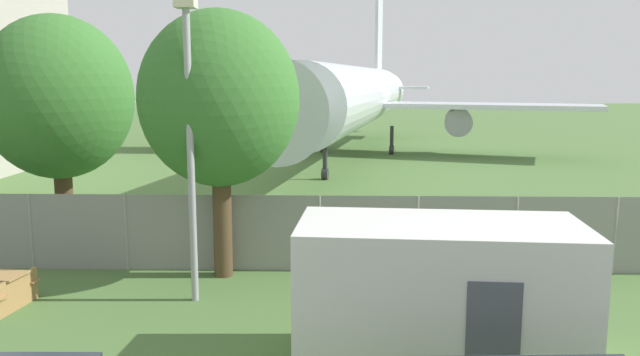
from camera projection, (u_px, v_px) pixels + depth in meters
The scene contains 6 objects.
perimeter_fence at pixel (223, 233), 16.34m from camera, with size 56.07×0.07×2.03m.
airplane at pixel (355, 97), 40.31m from camera, with size 30.66×38.40×11.58m.
portable_cabin at pixel (439, 295), 10.84m from camera, with size 5.01×2.63×2.58m.
tree_near_hangar at pixel (58, 98), 18.83m from camera, with size 4.49×4.49×6.92m.
tree_left_of_cabin at pixel (219, 100), 15.35m from camera, with size 3.96×3.96×6.70m.
light_mast at pixel (189, 114), 13.60m from camera, with size 0.44×0.44×6.86m.
Camera 1 is at (3.00, -5.54, 5.04)m, focal length 35.00 mm.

